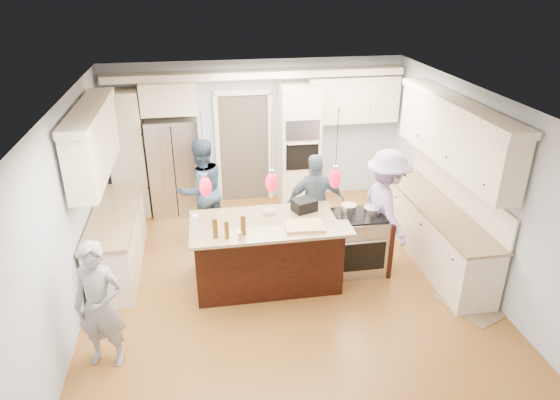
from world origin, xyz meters
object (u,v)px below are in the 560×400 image
at_px(person_bar_end, 100,306).
at_px(refrigerator, 175,166).
at_px(kitchen_island, 266,251).
at_px(island_range, 359,242).
at_px(person_far_left, 202,190).

bearing_deg(person_bar_end, refrigerator, 92.17).
bearing_deg(refrigerator, person_bar_end, -100.87).
xyz_separation_m(kitchen_island, island_range, (1.41, 0.07, -0.03)).
bearing_deg(person_far_left, kitchen_island, 97.16).
xyz_separation_m(refrigerator, person_far_left, (0.45, -1.11, -0.02)).
bearing_deg(person_bar_end, island_range, 35.28).
height_order(refrigerator, kitchen_island, refrigerator).
bearing_deg(refrigerator, kitchen_island, -63.06).
height_order(refrigerator, island_range, refrigerator).
distance_m(refrigerator, person_bar_end, 3.98).
distance_m(refrigerator, island_range, 3.71).
relative_size(person_bar_end, person_far_left, 0.89).
distance_m(refrigerator, person_far_left, 1.20).
distance_m(island_range, person_bar_end, 3.75).
xyz_separation_m(island_range, person_bar_end, (-3.46, -1.42, 0.32)).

